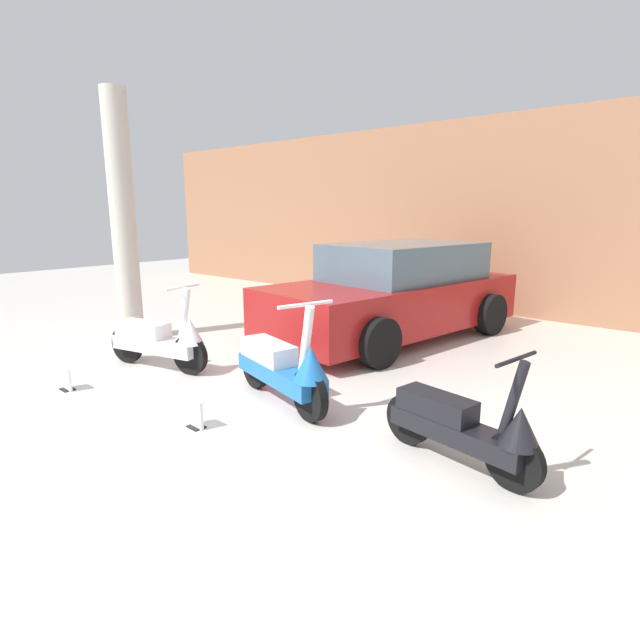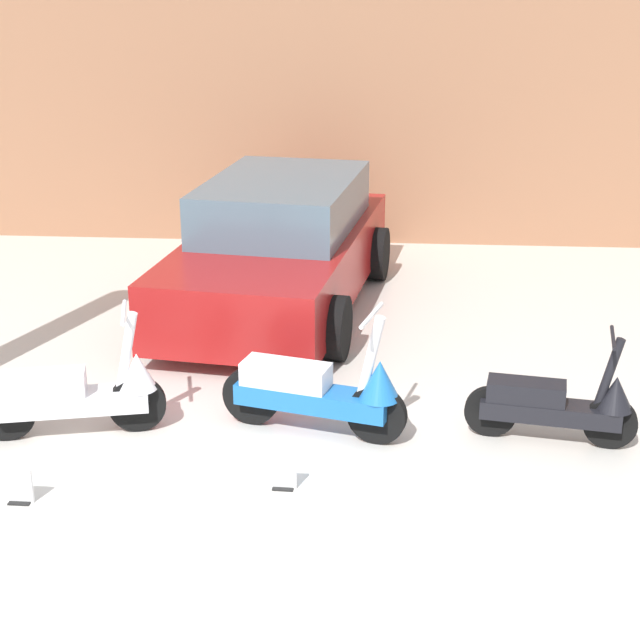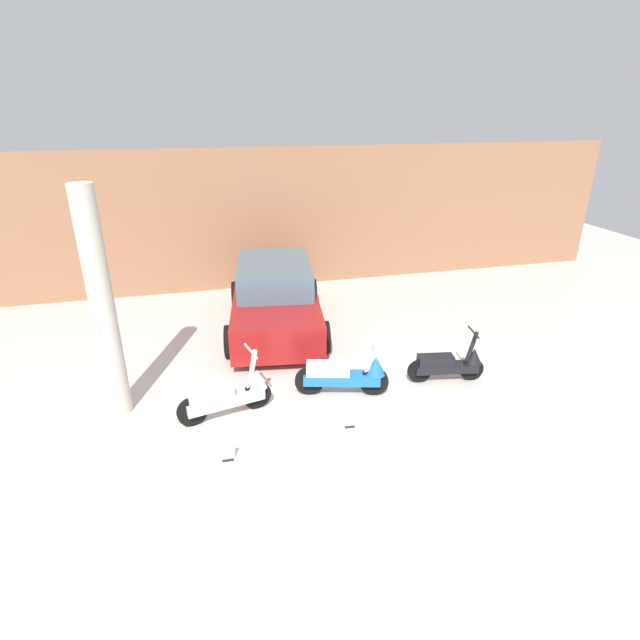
{
  "view_description": "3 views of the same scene",
  "coord_description": "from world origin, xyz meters",
  "px_view_note": "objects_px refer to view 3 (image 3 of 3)",
  "views": [
    {
      "loc": [
        3.68,
        -2.25,
        1.93
      ],
      "look_at": [
        -0.18,
        2.24,
        0.63
      ],
      "focal_mm": 28.0,
      "sensor_mm": 36.0,
      "label": 1
    },
    {
      "loc": [
        0.81,
        -6.2,
        3.73
      ],
      "look_at": [
        0.21,
        2.1,
        0.65
      ],
      "focal_mm": 55.0,
      "sensor_mm": 36.0,
      "label": 2
    },
    {
      "loc": [
        -1.94,
        -5.95,
        4.61
      ],
      "look_at": [
        0.2,
        2.62,
        0.78
      ],
      "focal_mm": 28.0,
      "sensor_mm": 36.0,
      "label": 3
    }
  ],
  "objects_px": {
    "scooter_front_right": "(346,374)",
    "scooter_front_left": "(229,394)",
    "car_rear_left": "(275,297)",
    "placard_near_right_scooter": "(349,420)",
    "support_column_side": "(103,307)",
    "scooter_front_center": "(450,364)",
    "placard_near_left_scooter": "(227,452)"
  },
  "relations": [
    {
      "from": "scooter_front_left",
      "to": "placard_near_right_scooter",
      "type": "xyz_separation_m",
      "value": [
        1.77,
        -0.77,
        -0.27
      ]
    },
    {
      "from": "car_rear_left",
      "to": "placard_near_left_scooter",
      "type": "bearing_deg",
      "value": -9.96
    },
    {
      "from": "scooter_front_left",
      "to": "placard_near_right_scooter",
      "type": "height_order",
      "value": "scooter_front_left"
    },
    {
      "from": "scooter_front_center",
      "to": "car_rear_left",
      "type": "distance_m",
      "value": 4.12
    },
    {
      "from": "scooter_front_right",
      "to": "scooter_front_left",
      "type": "bearing_deg",
      "value": -160.7
    },
    {
      "from": "scooter_front_left",
      "to": "car_rear_left",
      "type": "height_order",
      "value": "car_rear_left"
    },
    {
      "from": "scooter_front_left",
      "to": "support_column_side",
      "type": "relative_size",
      "value": 0.42
    },
    {
      "from": "car_rear_left",
      "to": "scooter_front_left",
      "type": "bearing_deg",
      "value": -13.49
    },
    {
      "from": "placard_near_right_scooter",
      "to": "scooter_front_right",
      "type": "bearing_deg",
      "value": 76.75
    },
    {
      "from": "placard_near_left_scooter",
      "to": "support_column_side",
      "type": "relative_size",
      "value": 0.07
    },
    {
      "from": "support_column_side",
      "to": "scooter_front_left",
      "type": "bearing_deg",
      "value": -17.95
    },
    {
      "from": "scooter_front_left",
      "to": "scooter_front_center",
      "type": "height_order",
      "value": "scooter_front_left"
    },
    {
      "from": "scooter_front_right",
      "to": "car_rear_left",
      "type": "distance_m",
      "value": 3.24
    },
    {
      "from": "placard_near_left_scooter",
      "to": "placard_near_right_scooter",
      "type": "bearing_deg",
      "value": 10.18
    },
    {
      "from": "car_rear_left",
      "to": "placard_near_right_scooter",
      "type": "xyz_separation_m",
      "value": [
        0.47,
        -4.07,
        -0.58
      ]
    },
    {
      "from": "scooter_front_left",
      "to": "car_rear_left",
      "type": "distance_m",
      "value": 3.56
    },
    {
      "from": "scooter_front_left",
      "to": "placard_near_right_scooter",
      "type": "relative_size",
      "value": 5.83
    },
    {
      "from": "scooter_front_center",
      "to": "placard_near_left_scooter",
      "type": "xyz_separation_m",
      "value": [
        -4.05,
        -1.25,
        -0.23
      ]
    },
    {
      "from": "scooter_front_center",
      "to": "placard_near_right_scooter",
      "type": "relative_size",
      "value": 5.3
    },
    {
      "from": "scooter_front_left",
      "to": "scooter_front_right",
      "type": "height_order",
      "value": "scooter_front_right"
    },
    {
      "from": "placard_near_left_scooter",
      "to": "scooter_front_right",
      "type": "bearing_deg",
      "value": 30.74
    },
    {
      "from": "car_rear_left",
      "to": "placard_near_left_scooter",
      "type": "distance_m",
      "value": 4.67
    },
    {
      "from": "scooter_front_left",
      "to": "placard_near_right_scooter",
      "type": "distance_m",
      "value": 1.94
    },
    {
      "from": "car_rear_left",
      "to": "placard_near_left_scooter",
      "type": "relative_size",
      "value": 17.15
    },
    {
      "from": "scooter_front_center",
      "to": "car_rear_left",
      "type": "height_order",
      "value": "car_rear_left"
    },
    {
      "from": "car_rear_left",
      "to": "support_column_side",
      "type": "distance_m",
      "value": 4.23
    },
    {
      "from": "scooter_front_center",
      "to": "placard_near_left_scooter",
      "type": "distance_m",
      "value": 4.24
    },
    {
      "from": "placard_near_left_scooter",
      "to": "scooter_front_left",
      "type": "bearing_deg",
      "value": 83.37
    },
    {
      "from": "scooter_front_right",
      "to": "scooter_front_center",
      "type": "relative_size",
      "value": 1.14
    },
    {
      "from": "car_rear_left",
      "to": "placard_near_right_scooter",
      "type": "relative_size",
      "value": 17.15
    },
    {
      "from": "placard_near_left_scooter",
      "to": "support_column_side",
      "type": "xyz_separation_m",
      "value": [
        -1.6,
        1.66,
        1.7
      ]
    },
    {
      "from": "scooter_front_left",
      "to": "support_column_side",
      "type": "xyz_separation_m",
      "value": [
        -1.73,
        0.56,
        1.44
      ]
    }
  ]
}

